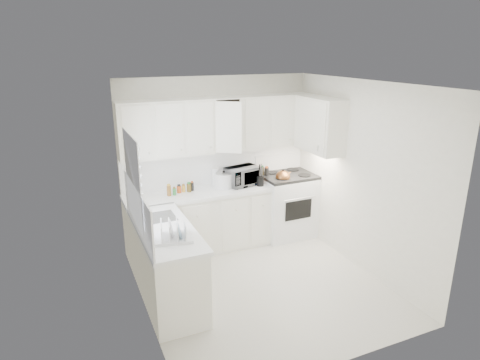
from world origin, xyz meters
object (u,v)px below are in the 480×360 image
tea_kettle (283,177)px  dish_rack (172,229)px  stove (287,196)px  rice_cooker (224,179)px  microwave (243,174)px  utensil_crock (260,175)px

tea_kettle → dish_rack: bearing=-158.8°
stove → rice_cooker: size_ratio=4.98×
microwave → rice_cooker: bearing=169.3°
stove → microwave: stove is taller
microwave → utensil_crock: size_ratio=1.42×
stove → utensil_crock: stove is taller
microwave → stove: bearing=-16.7°
stove → dish_rack: bearing=-148.8°
microwave → rice_cooker: size_ratio=1.90×
stove → dish_rack: stove is taller
stove → microwave: 0.90m
tea_kettle → rice_cooker: size_ratio=1.07×
dish_rack → tea_kettle: bearing=43.5°
microwave → dish_rack: 2.10m
microwave → dish_rack: microwave is taller
rice_cooker → utensil_crock: bearing=0.4°
microwave → dish_rack: (-1.50, -1.46, -0.05)m
utensil_crock → dish_rack: (-1.73, -1.31, -0.06)m
tea_kettle → microwave: bearing=150.3°
utensil_crock → stove: bearing=10.2°
microwave → tea_kettle: bearing=-32.7°
tea_kettle → dish_rack: (-2.09, -1.25, -0.00)m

